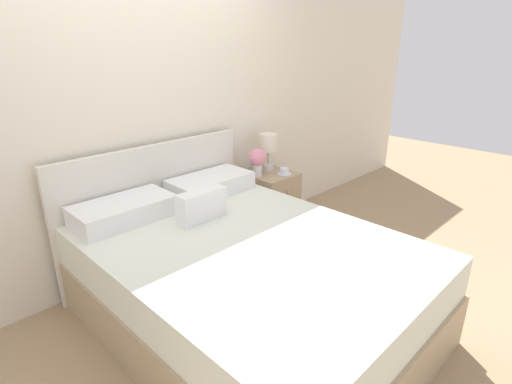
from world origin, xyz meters
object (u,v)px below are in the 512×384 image
Objects in this scene: bed at (241,277)px; teacup at (285,171)px; table_lamp at (268,145)px; nightstand at (270,203)px; flower_vase at (258,159)px.

teacup is (1.19, 0.67, 0.31)m from bed.
table_lamp reaches higher than teacup.
table_lamp is (0.06, 0.09, 0.55)m from nightstand.
flower_vase is (-0.14, 0.03, 0.46)m from nightstand.
table_lamp reaches higher than flower_vase.
bed is 16.98× the size of teacup.
teacup is at bearing -34.72° from flower_vase.
nightstand is (1.12, 0.78, -0.02)m from bed.
flower_vase is (0.98, 0.82, 0.44)m from bed.
table_lamp is at bearing 36.50° from bed.
teacup is at bearing 29.35° from bed.
flower_vase is (-0.20, -0.06, -0.09)m from table_lamp.
table_lamp is at bearing 16.37° from flower_vase.
table_lamp is 0.23m from flower_vase.
nightstand is 0.48m from flower_vase.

